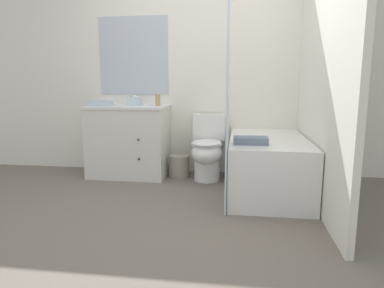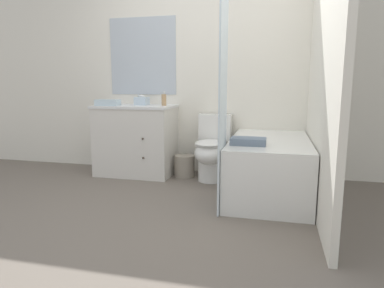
{
  "view_description": "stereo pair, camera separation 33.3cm",
  "coord_description": "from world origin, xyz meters",
  "px_view_note": "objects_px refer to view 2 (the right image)",
  "views": [
    {
      "loc": [
        0.54,
        -2.58,
        1.09
      ],
      "look_at": [
        0.08,
        0.7,
        0.5
      ],
      "focal_mm": 32.0,
      "sensor_mm": 36.0,
      "label": 1
    },
    {
      "loc": [
        0.87,
        -2.52,
        1.09
      ],
      "look_at": [
        0.08,
        0.7,
        0.5
      ],
      "focal_mm": 32.0,
      "sensor_mm": 36.0,
      "label": 2
    }
  ],
  "objects_px": {
    "bathtub": "(269,166)",
    "wastebasket": "(184,166)",
    "bath_towel_folded": "(248,141)",
    "hand_towel_folded": "(108,103)",
    "tissue_box": "(142,101)",
    "vanity_cabinet": "(136,139)",
    "toilet": "(212,150)",
    "soap_dispenser": "(164,99)",
    "sink_faucet": "(141,102)"
  },
  "relations": [
    {
      "from": "toilet",
      "to": "hand_towel_folded",
      "type": "xyz_separation_m",
      "value": [
        -1.22,
        -0.08,
        0.52
      ]
    },
    {
      "from": "bathtub",
      "to": "bath_towel_folded",
      "type": "xyz_separation_m",
      "value": [
        -0.18,
        -0.36,
        0.3
      ]
    },
    {
      "from": "sink_faucet",
      "to": "wastebasket",
      "type": "distance_m",
      "value": 0.97
    },
    {
      "from": "toilet",
      "to": "bath_towel_folded",
      "type": "distance_m",
      "value": 0.88
    },
    {
      "from": "bathtub",
      "to": "bath_towel_folded",
      "type": "relative_size",
      "value": 4.55
    },
    {
      "from": "vanity_cabinet",
      "to": "tissue_box",
      "type": "height_order",
      "value": "tissue_box"
    },
    {
      "from": "sink_faucet",
      "to": "soap_dispenser",
      "type": "relative_size",
      "value": 0.87
    },
    {
      "from": "tissue_box",
      "to": "soap_dispenser",
      "type": "xyz_separation_m",
      "value": [
        0.29,
        -0.04,
        0.02
      ]
    },
    {
      "from": "hand_towel_folded",
      "to": "wastebasket",
      "type": "bearing_deg",
      "value": 10.12
    },
    {
      "from": "wastebasket",
      "to": "bathtub",
      "type": "bearing_deg",
      "value": -23.6
    },
    {
      "from": "tissue_box",
      "to": "hand_towel_folded",
      "type": "bearing_deg",
      "value": -149.3
    },
    {
      "from": "tissue_box",
      "to": "bath_towel_folded",
      "type": "height_order",
      "value": "tissue_box"
    },
    {
      "from": "bathtub",
      "to": "soap_dispenser",
      "type": "height_order",
      "value": "soap_dispenser"
    },
    {
      "from": "toilet",
      "to": "wastebasket",
      "type": "xyz_separation_m",
      "value": [
        -0.34,
        0.08,
        -0.23
      ]
    },
    {
      "from": "bathtub",
      "to": "wastebasket",
      "type": "distance_m",
      "value": 1.08
    },
    {
      "from": "sink_faucet",
      "to": "wastebasket",
      "type": "relative_size",
      "value": 0.56
    },
    {
      "from": "sink_faucet",
      "to": "toilet",
      "type": "relative_size",
      "value": 0.19
    },
    {
      "from": "toilet",
      "to": "hand_towel_folded",
      "type": "height_order",
      "value": "hand_towel_folded"
    },
    {
      "from": "tissue_box",
      "to": "wastebasket",
      "type": "bearing_deg",
      "value": -4.91
    },
    {
      "from": "wastebasket",
      "to": "soap_dispenser",
      "type": "bearing_deg",
      "value": 178.43
    },
    {
      "from": "wastebasket",
      "to": "tissue_box",
      "type": "xyz_separation_m",
      "value": [
        -0.54,
        0.05,
        0.76
      ]
    },
    {
      "from": "wastebasket",
      "to": "tissue_box",
      "type": "distance_m",
      "value": 0.93
    },
    {
      "from": "tissue_box",
      "to": "soap_dispenser",
      "type": "relative_size",
      "value": 0.92
    },
    {
      "from": "vanity_cabinet",
      "to": "hand_towel_folded",
      "type": "relative_size",
      "value": 3.3
    },
    {
      "from": "toilet",
      "to": "tissue_box",
      "type": "bearing_deg",
      "value": 172.09
    },
    {
      "from": "toilet",
      "to": "sink_faucet",
      "type": "bearing_deg",
      "value": 165.25
    },
    {
      "from": "soap_dispenser",
      "to": "bath_towel_folded",
      "type": "height_order",
      "value": "soap_dispenser"
    },
    {
      "from": "hand_towel_folded",
      "to": "bath_towel_folded",
      "type": "bearing_deg",
      "value": -20.51
    },
    {
      "from": "soap_dispenser",
      "to": "vanity_cabinet",
      "type": "bearing_deg",
      "value": -177.24
    },
    {
      "from": "sink_faucet",
      "to": "wastebasket",
      "type": "height_order",
      "value": "sink_faucet"
    },
    {
      "from": "bath_towel_folded",
      "to": "hand_towel_folded",
      "type": "bearing_deg",
      "value": 159.49
    },
    {
      "from": "vanity_cabinet",
      "to": "toilet",
      "type": "height_order",
      "value": "vanity_cabinet"
    },
    {
      "from": "vanity_cabinet",
      "to": "bath_towel_folded",
      "type": "relative_size",
      "value": 2.98
    },
    {
      "from": "vanity_cabinet",
      "to": "toilet",
      "type": "relative_size",
      "value": 1.25
    },
    {
      "from": "bathtub",
      "to": "bath_towel_folded",
      "type": "distance_m",
      "value": 0.5
    },
    {
      "from": "vanity_cabinet",
      "to": "bath_towel_folded",
      "type": "bearing_deg",
      "value": -28.98
    },
    {
      "from": "vanity_cabinet",
      "to": "soap_dispenser",
      "type": "bearing_deg",
      "value": 2.76
    },
    {
      "from": "bathtub",
      "to": "wastebasket",
      "type": "bearing_deg",
      "value": 156.4
    },
    {
      "from": "wastebasket",
      "to": "bath_towel_folded",
      "type": "relative_size",
      "value": 0.82
    },
    {
      "from": "tissue_box",
      "to": "vanity_cabinet",
      "type": "bearing_deg",
      "value": -137.82
    },
    {
      "from": "tissue_box",
      "to": "hand_towel_folded",
      "type": "relative_size",
      "value": 0.54
    },
    {
      "from": "soap_dispenser",
      "to": "hand_towel_folded",
      "type": "height_order",
      "value": "soap_dispenser"
    },
    {
      "from": "bath_towel_folded",
      "to": "sink_faucet",
      "type": "bearing_deg",
      "value": 145.63
    },
    {
      "from": "vanity_cabinet",
      "to": "tissue_box",
      "type": "distance_m",
      "value": 0.47
    },
    {
      "from": "sink_faucet",
      "to": "hand_towel_folded",
      "type": "relative_size",
      "value": 0.51
    },
    {
      "from": "wastebasket",
      "to": "hand_towel_folded",
      "type": "distance_m",
      "value": 1.16
    },
    {
      "from": "bathtub",
      "to": "wastebasket",
      "type": "xyz_separation_m",
      "value": [
        -0.98,
        0.43,
        -0.15
      ]
    },
    {
      "from": "sink_faucet",
      "to": "bath_towel_folded",
      "type": "xyz_separation_m",
      "value": [
        1.4,
        -0.96,
        -0.29
      ]
    },
    {
      "from": "sink_faucet",
      "to": "bathtub",
      "type": "relative_size",
      "value": 0.1
    },
    {
      "from": "vanity_cabinet",
      "to": "sink_faucet",
      "type": "height_order",
      "value": "sink_faucet"
    }
  ]
}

